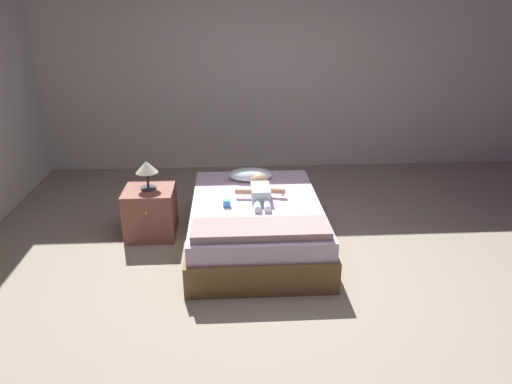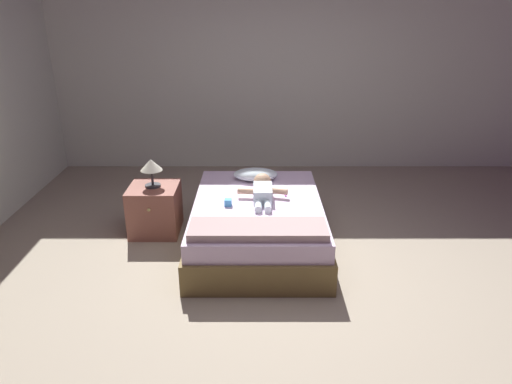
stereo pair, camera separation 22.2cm
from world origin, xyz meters
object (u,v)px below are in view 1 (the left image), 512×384
Objects in this scene: lamp at (147,169)px; toy_block at (227,203)px; toothbrush at (281,192)px; nightstand at (151,212)px; pillow at (251,174)px; bed at (256,224)px; baby at (260,190)px.

lamp is 4.31× the size of toy_block.
nightstand reaches higher than toothbrush.
pillow is 0.90× the size of nightstand.
bed is 1.06m from nightstand.
toy_block is at bearing -25.13° from lamp.
pillow reaches higher than bed.
toothbrush is 1.31m from lamp.
baby is 0.38m from toy_block.
bed is at bearing -87.88° from pillow.
nightstand is at bearing 177.12° from toothbrush.
lamp is (0.00, 0.00, 0.45)m from nightstand.
baby is 1.12m from nightstand.
pillow is 1.07m from lamp.
toothbrush is (0.21, 0.08, -0.06)m from baby.
lamp reaches higher than nightstand.
toy_block is (-0.53, -0.29, 0.02)m from toothbrush.
toy_block is at bearing -146.58° from baby.
nightstand is (-1.28, 0.06, -0.20)m from toothbrush.
nightstand is at bearing 172.32° from baby.
baby reaches higher than toothbrush.
pillow is (-0.02, 0.58, 0.29)m from bed.
bed is 2.86× the size of baby.
toy_block is at bearing -162.72° from bed.
toy_block is (-0.32, -0.21, -0.04)m from baby.
toy_block is (-0.27, -0.08, 0.26)m from bed.
nightstand is at bearing 165.27° from bed.
toothbrush is 1.30m from nightstand.
toy_block is at bearing -151.32° from toothbrush.
baby is 9.54× the size of toy_block.
baby is (0.07, -0.46, 0.01)m from pillow.
pillow is at bearing 69.42° from toy_block.
baby is at bearing 33.42° from toy_block.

